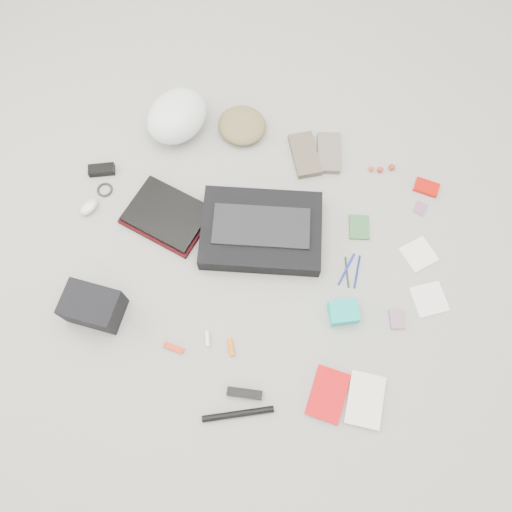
% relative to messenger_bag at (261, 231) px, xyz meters
% --- Properties ---
extents(ground_plane, '(4.00, 4.00, 0.00)m').
position_rel_messenger_bag_xyz_m(ground_plane, '(0.01, -0.12, -0.04)').
color(ground_plane, gray).
extents(messenger_bag, '(0.56, 0.44, 0.08)m').
position_rel_messenger_bag_xyz_m(messenger_bag, '(0.00, 0.00, 0.00)').
color(messenger_bag, black).
rests_on(messenger_bag, ground_plane).
extents(bag_flap, '(0.43, 0.25, 0.01)m').
position_rel_messenger_bag_xyz_m(bag_flap, '(-0.00, -0.00, 0.05)').
color(bag_flap, black).
rests_on(bag_flap, messenger_bag).
extents(laptop_sleeve, '(0.40, 0.34, 0.02)m').
position_rel_messenger_bag_xyz_m(laptop_sleeve, '(-0.41, -0.02, -0.03)').
color(laptop_sleeve, '#34070B').
rests_on(laptop_sleeve, ground_plane).
extents(laptop, '(0.38, 0.31, 0.02)m').
position_rel_messenger_bag_xyz_m(laptop, '(-0.41, -0.02, -0.01)').
color(laptop, black).
rests_on(laptop, laptop_sleeve).
extents(bike_helmet, '(0.34, 0.38, 0.18)m').
position_rel_messenger_bag_xyz_m(bike_helmet, '(-0.50, 0.44, 0.05)').
color(bike_helmet, white).
rests_on(bike_helmet, ground_plane).
extents(beanie, '(0.28, 0.27, 0.08)m').
position_rel_messenger_bag_xyz_m(beanie, '(-0.21, 0.50, -0.00)').
color(beanie, olive).
rests_on(beanie, ground_plane).
extents(mitten_left, '(0.19, 0.25, 0.03)m').
position_rel_messenger_bag_xyz_m(mitten_left, '(0.10, 0.43, -0.03)').
color(mitten_left, brown).
rests_on(mitten_left, ground_plane).
extents(mitten_right, '(0.14, 0.22, 0.03)m').
position_rel_messenger_bag_xyz_m(mitten_right, '(0.20, 0.46, -0.03)').
color(mitten_right, '#6C6057').
rests_on(mitten_right, ground_plane).
extents(power_brick, '(0.13, 0.09, 0.03)m').
position_rel_messenger_bag_xyz_m(power_brick, '(-0.77, 0.13, -0.03)').
color(power_brick, black).
rests_on(power_brick, ground_plane).
extents(cable_coil, '(0.07, 0.07, 0.01)m').
position_rel_messenger_bag_xyz_m(cable_coil, '(-0.73, 0.04, -0.04)').
color(cable_coil, black).
rests_on(cable_coil, ground_plane).
extents(mouse, '(0.09, 0.11, 0.04)m').
position_rel_messenger_bag_xyz_m(mouse, '(-0.76, -0.06, -0.02)').
color(mouse, silver).
rests_on(mouse, ground_plane).
extents(camera_bag, '(0.22, 0.16, 0.14)m').
position_rel_messenger_bag_xyz_m(camera_bag, '(-0.56, -0.49, 0.03)').
color(camera_bag, black).
rests_on(camera_bag, ground_plane).
extents(multitool, '(0.08, 0.03, 0.01)m').
position_rel_messenger_bag_xyz_m(multitool, '(-0.22, -0.56, -0.04)').
color(multitool, red).
rests_on(multitool, ground_plane).
extents(toiletry_tube_white, '(0.04, 0.06, 0.02)m').
position_rel_messenger_bag_xyz_m(toiletry_tube_white, '(-0.10, -0.49, -0.03)').
color(toiletry_tube_white, silver).
rests_on(toiletry_tube_white, ground_plane).
extents(toiletry_tube_orange, '(0.05, 0.07, 0.02)m').
position_rel_messenger_bag_xyz_m(toiletry_tube_orange, '(0.00, -0.50, -0.03)').
color(toiletry_tube_orange, orange).
rests_on(toiletry_tube_orange, ground_plane).
extents(u_lock, '(0.14, 0.05, 0.03)m').
position_rel_messenger_bag_xyz_m(u_lock, '(0.10, -0.66, -0.03)').
color(u_lock, black).
rests_on(u_lock, ground_plane).
extents(bike_pump, '(0.26, 0.12, 0.03)m').
position_rel_messenger_bag_xyz_m(bike_pump, '(0.09, -0.74, -0.03)').
color(bike_pump, black).
rests_on(bike_pump, ground_plane).
extents(book_red, '(0.14, 0.20, 0.02)m').
position_rel_messenger_bag_xyz_m(book_red, '(0.41, -0.59, -0.03)').
color(book_red, red).
rests_on(book_red, ground_plane).
extents(book_white, '(0.14, 0.20, 0.02)m').
position_rel_messenger_bag_xyz_m(book_white, '(0.55, -0.57, -0.03)').
color(book_white, silver).
rests_on(book_white, ground_plane).
extents(notepad, '(0.10, 0.13, 0.01)m').
position_rel_messenger_bag_xyz_m(notepad, '(0.40, 0.13, -0.04)').
color(notepad, '#2D5F33').
rests_on(notepad, ground_plane).
extents(pen_blue, '(0.05, 0.15, 0.01)m').
position_rel_messenger_bag_xyz_m(pen_blue, '(0.38, -0.07, -0.04)').
color(pen_blue, '#0E25A1').
rests_on(pen_blue, ground_plane).
extents(pen_black, '(0.04, 0.13, 0.01)m').
position_rel_messenger_bag_xyz_m(pen_black, '(0.39, -0.08, -0.04)').
color(pen_black, black).
rests_on(pen_black, ground_plane).
extents(pen_navy, '(0.01, 0.15, 0.01)m').
position_rel_messenger_bag_xyz_m(pen_navy, '(0.43, -0.07, -0.04)').
color(pen_navy, navy).
rests_on(pen_navy, ground_plane).
extents(accordion_wallet, '(0.14, 0.13, 0.06)m').
position_rel_messenger_bag_xyz_m(accordion_wallet, '(0.40, -0.26, -0.01)').
color(accordion_wallet, '#06B4A9').
rests_on(accordion_wallet, ground_plane).
extents(card_deck, '(0.07, 0.09, 0.02)m').
position_rel_messenger_bag_xyz_m(card_deck, '(0.62, -0.23, -0.03)').
color(card_deck, gray).
rests_on(card_deck, ground_plane).
extents(napkin_top, '(0.17, 0.17, 0.01)m').
position_rel_messenger_bag_xyz_m(napkin_top, '(0.67, 0.07, -0.04)').
color(napkin_top, silver).
rests_on(napkin_top, ground_plane).
extents(napkin_bottom, '(0.18, 0.18, 0.01)m').
position_rel_messenger_bag_xyz_m(napkin_bottom, '(0.74, -0.12, -0.04)').
color(napkin_bottom, silver).
rests_on(napkin_bottom, ground_plane).
extents(lollipop_a, '(0.02, 0.02, 0.02)m').
position_rel_messenger_bag_xyz_m(lollipop_a, '(0.41, 0.43, -0.03)').
color(lollipop_a, red).
rests_on(lollipop_a, ground_plane).
extents(lollipop_b, '(0.03, 0.03, 0.03)m').
position_rel_messenger_bag_xyz_m(lollipop_b, '(0.45, 0.43, -0.03)').
color(lollipop_b, '#B02025').
rests_on(lollipop_b, ground_plane).
extents(lollipop_c, '(0.04, 0.04, 0.03)m').
position_rel_messenger_bag_xyz_m(lollipop_c, '(0.50, 0.46, -0.03)').
color(lollipop_c, '#AD2C15').
rests_on(lollipop_c, ground_plane).
extents(altoids_tin, '(0.11, 0.08, 0.02)m').
position_rel_messenger_bag_xyz_m(altoids_tin, '(0.66, 0.39, -0.03)').
color(altoids_tin, red).
rests_on(altoids_tin, ground_plane).
extents(stamp_sheet, '(0.06, 0.07, 0.00)m').
position_rel_messenger_bag_xyz_m(stamp_sheet, '(0.65, 0.29, -0.04)').
color(stamp_sheet, '#8D5B79').
rests_on(stamp_sheet, ground_plane).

